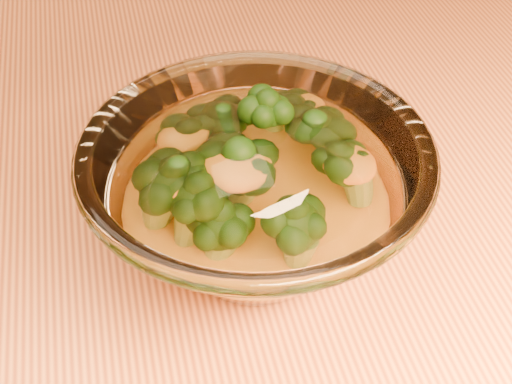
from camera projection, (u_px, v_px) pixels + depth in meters
table at (200, 324)px, 0.56m from camera, size 1.20×0.80×0.75m
glass_bowl at (256, 197)px, 0.45m from camera, size 0.22×0.22×0.10m
cheese_sauce at (256, 220)px, 0.46m from camera, size 0.12×0.12×0.03m
broccoli_heap at (250, 169)px, 0.45m from camera, size 0.15×0.14×0.07m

